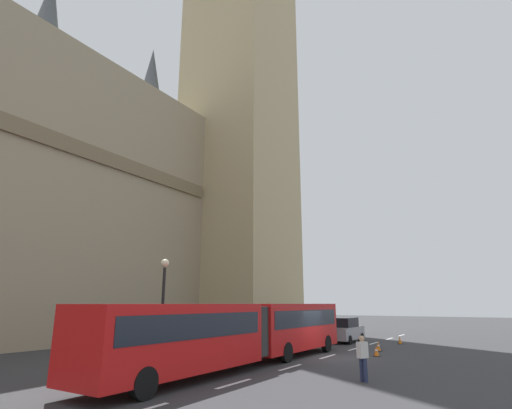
% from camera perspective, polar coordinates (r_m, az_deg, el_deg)
% --- Properties ---
extents(ground_plane, '(160.00, 160.00, 0.00)m').
position_cam_1_polar(ground_plane, '(24.07, 10.00, -20.80)').
color(ground_plane, '#333335').
extents(lane_centre_marking, '(34.40, 0.16, 0.01)m').
position_cam_1_polar(lane_centre_marking, '(26.45, 12.25, -20.06)').
color(lane_centre_marking, silver).
rests_on(lane_centre_marking, ground_plane).
extents(clock_tower, '(12.30, 12.30, 79.68)m').
position_cam_1_polar(clock_tower, '(59.02, -2.12, 27.14)').
color(clock_tower, tan).
rests_on(clock_tower, ground_plane).
extents(articulated_bus, '(18.14, 2.54, 2.90)m').
position_cam_1_polar(articulated_bus, '(20.22, -1.67, -17.35)').
color(articulated_bus, red).
rests_on(articulated_bus, ground_plane).
extents(sedan_lead, '(4.40, 1.86, 1.85)m').
position_cam_1_polar(sedan_lead, '(33.04, 12.60, -17.20)').
color(sedan_lead, gray).
rests_on(sedan_lead, ground_plane).
extents(traffic_cone_west, '(0.36, 0.36, 0.58)m').
position_cam_1_polar(traffic_cone_west, '(25.07, 16.92, -19.50)').
color(traffic_cone_west, black).
rests_on(traffic_cone_west, ground_plane).
extents(traffic_cone_middle, '(0.36, 0.36, 0.58)m').
position_cam_1_polar(traffic_cone_middle, '(27.74, 17.17, -18.90)').
color(traffic_cone_middle, black).
rests_on(traffic_cone_middle, ground_plane).
extents(traffic_cone_east, '(0.36, 0.36, 0.58)m').
position_cam_1_polar(traffic_cone_east, '(33.04, 19.98, -17.82)').
color(traffic_cone_east, black).
rests_on(traffic_cone_east, ground_plane).
extents(street_lamp, '(0.44, 0.44, 5.27)m').
position_cam_1_polar(street_lamp, '(22.22, -13.23, -13.32)').
color(street_lamp, black).
rests_on(street_lamp, ground_plane).
extents(pedestrian_near_cones, '(0.47, 0.41, 1.69)m').
position_cam_1_polar(pedestrian_near_cones, '(17.00, 15.09, -20.35)').
color(pedestrian_near_cones, '#262D4C').
rests_on(pedestrian_near_cones, ground_plane).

